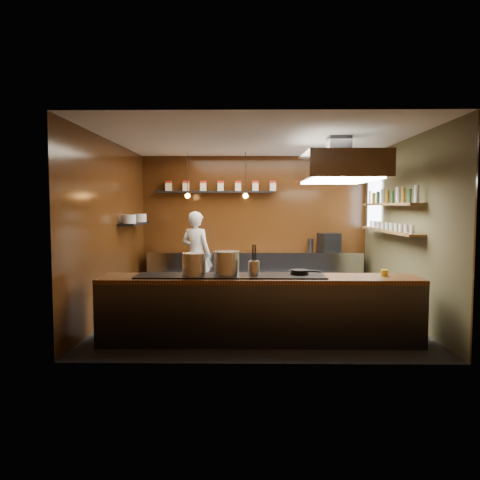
{
  "coord_description": "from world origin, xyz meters",
  "views": [
    {
      "loc": [
        -0.18,
        -7.99,
        1.89
      ],
      "look_at": [
        -0.3,
        0.4,
        1.28
      ],
      "focal_mm": 35.0,
      "sensor_mm": 36.0,
      "label": 1
    }
  ],
  "objects_px": {
    "extractor_hood": "(339,168)",
    "stockpot_large": "(194,264)",
    "espresso_machine": "(329,242)",
    "chef": "(196,254)",
    "stockpot_small": "(227,263)"
  },
  "relations": [
    {
      "from": "extractor_hood",
      "to": "stockpot_large",
      "type": "distance_m",
      "value": 2.91
    },
    {
      "from": "espresso_machine",
      "to": "chef",
      "type": "bearing_deg",
      "value": 175.17
    },
    {
      "from": "extractor_hood",
      "to": "chef",
      "type": "height_order",
      "value": "extractor_hood"
    },
    {
      "from": "stockpot_small",
      "to": "espresso_machine",
      "type": "bearing_deg",
      "value": 61.15
    },
    {
      "from": "stockpot_small",
      "to": "extractor_hood",
      "type": "bearing_deg",
      "value": 34.77
    },
    {
      "from": "extractor_hood",
      "to": "espresso_machine",
      "type": "bearing_deg",
      "value": 82.97
    },
    {
      "from": "stockpot_small",
      "to": "espresso_machine",
      "type": "relative_size",
      "value": 0.87
    },
    {
      "from": "extractor_hood",
      "to": "espresso_machine",
      "type": "distance_m",
      "value": 2.91
    },
    {
      "from": "stockpot_small",
      "to": "chef",
      "type": "distance_m",
      "value": 3.34
    },
    {
      "from": "stockpot_large",
      "to": "stockpot_small",
      "type": "relative_size",
      "value": 0.91
    },
    {
      "from": "extractor_hood",
      "to": "stockpot_small",
      "type": "distance_m",
      "value": 2.55
    },
    {
      "from": "espresso_machine",
      "to": "stockpot_small",
      "type": "bearing_deg",
      "value": -133.83
    },
    {
      "from": "extractor_hood",
      "to": "chef",
      "type": "xyz_separation_m",
      "value": [
        -2.53,
        2.03,
        -1.61
      ]
    },
    {
      "from": "stockpot_small",
      "to": "espresso_machine",
      "type": "distance_m",
      "value": 4.28
    },
    {
      "from": "extractor_hood",
      "to": "chef",
      "type": "bearing_deg",
      "value": 141.29
    }
  ]
}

